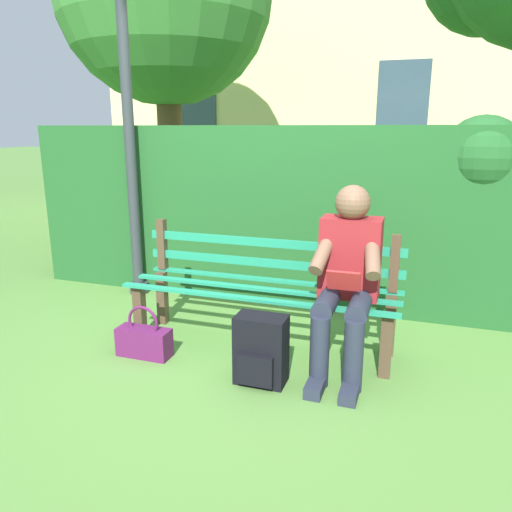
# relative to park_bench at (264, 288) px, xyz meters

# --- Properties ---
(ground) EXTENTS (60.00, 60.00, 0.00)m
(ground) POSITION_rel_park_bench_xyz_m (0.00, 0.07, -0.42)
(ground) COLOR #517F38
(park_bench) EXTENTS (1.90, 0.49, 0.83)m
(park_bench) POSITION_rel_park_bench_xyz_m (0.00, 0.00, 0.00)
(park_bench) COLOR #4C3828
(park_bench) RESTS_ON ground
(person_seated) EXTENTS (0.44, 0.73, 1.17)m
(person_seated) POSITION_rel_park_bench_xyz_m (-0.60, 0.17, 0.20)
(person_seated) COLOR maroon
(person_seated) RESTS_ON ground
(hedge_backdrop) EXTENTS (4.91, 0.75, 1.61)m
(hedge_backdrop) POSITION_rel_park_bench_xyz_m (0.03, -1.11, 0.38)
(hedge_backdrop) COLOR #1E5123
(hedge_backdrop) RESTS_ON ground
(building_facade) EXTENTS (8.18, 3.02, 7.39)m
(building_facade) POSITION_rel_park_bench_xyz_m (1.49, -7.94, 3.27)
(building_facade) COLOR beige
(building_facade) RESTS_ON ground
(backpack) EXTENTS (0.31, 0.25, 0.43)m
(backpack) POSITION_rel_park_bench_xyz_m (-0.16, 0.55, -0.21)
(backpack) COLOR black
(backpack) RESTS_ON ground
(handbag) EXTENTS (0.37, 0.14, 0.36)m
(handbag) POSITION_rel_park_bench_xyz_m (0.70, 0.46, -0.31)
(handbag) COLOR #59194C
(handbag) RESTS_ON ground
(tree_far) EXTENTS (3.08, 2.94, 4.74)m
(tree_far) POSITION_rel_park_bench_xyz_m (2.63, -3.44, 2.78)
(tree_far) COLOR brown
(tree_far) RESTS_ON ground
(lamp_post) EXTENTS (0.30, 0.30, 3.21)m
(lamp_post) POSITION_rel_park_bench_xyz_m (1.45, -0.68, 1.74)
(lamp_post) COLOR #2D3338
(lamp_post) RESTS_ON ground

